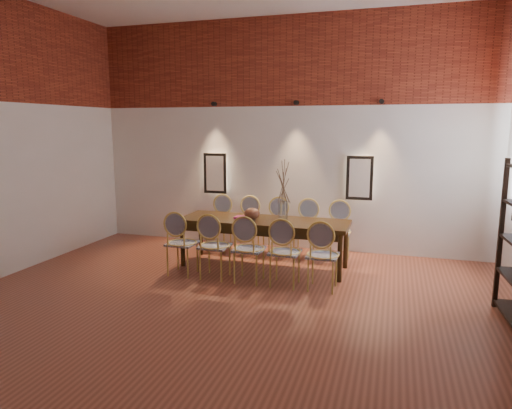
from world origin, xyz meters
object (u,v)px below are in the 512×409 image
(chair_near_e, at_px, (323,255))
(book, at_px, (243,218))
(bowl, at_px, (252,214))
(chair_near_b, at_px, (215,246))
(chair_far_b, at_px, (247,226))
(chair_far_a, at_px, (219,224))
(chair_far_d, at_px, (306,230))
(chair_near_a, at_px, (182,243))
(dining_table, at_px, (264,243))
(chair_near_c, at_px, (249,249))
(chair_far_e, at_px, (337,232))
(chair_far_c, at_px, (276,228))
(vase, at_px, (283,211))
(chair_near_d, at_px, (285,252))

(chair_near_e, xyz_separation_m, book, (-1.35, 0.70, 0.30))
(bowl, bearing_deg, chair_near_b, -119.17)
(chair_far_b, distance_m, bowl, 0.90)
(chair_near_b, xyz_separation_m, book, (0.21, 0.68, 0.30))
(chair_far_a, bearing_deg, bowl, 139.20)
(chair_far_a, bearing_deg, chair_far_d, -180.00)
(chair_near_a, relative_size, chair_far_b, 1.00)
(dining_table, height_order, chair_near_c, chair_near_c)
(chair_far_a, height_order, chair_far_d, same)
(chair_near_b, relative_size, chair_far_d, 1.00)
(chair_far_e, bearing_deg, chair_near_b, 41.88)
(chair_near_e, distance_m, chair_far_c, 1.73)
(chair_near_b, relative_size, chair_near_e, 1.00)
(chair_far_b, bearing_deg, chair_far_e, -180.00)
(vase, bearing_deg, chair_near_e, -44.57)
(chair_near_c, bearing_deg, dining_table, 90.00)
(chair_near_a, relative_size, chair_far_c, 1.00)
(chair_near_e, relative_size, chair_far_c, 1.00)
(chair_far_a, height_order, book, chair_far_a)
(chair_near_b, height_order, chair_far_d, same)
(chair_near_b, distance_m, bowl, 0.82)
(chair_near_a, relative_size, chair_near_c, 1.00)
(chair_near_a, bearing_deg, vase, 27.45)
(chair_near_e, xyz_separation_m, chair_far_c, (-1.01, 1.41, 0.00))
(chair_near_a, distance_m, chair_far_a, 1.39)
(chair_near_a, relative_size, vase, 3.13)
(dining_table, distance_m, chair_far_a, 1.25)
(chair_far_d, distance_m, chair_far_e, 0.52)
(chair_near_c, height_order, chair_far_b, same)
(chair_near_b, bearing_deg, chair_near_c, 0.00)
(chair_near_b, relative_size, chair_near_d, 1.00)
(chair_near_e, relative_size, chair_far_e, 1.00)
(vase, distance_m, book, 0.64)
(chair_near_e, xyz_separation_m, vase, (-0.72, 0.71, 0.43))
(chair_far_b, relative_size, chair_far_e, 1.00)
(chair_near_a, distance_m, chair_near_e, 2.07)
(dining_table, height_order, chair_far_e, chair_far_e)
(chair_far_e, bearing_deg, vase, 43.62)
(bowl, bearing_deg, vase, 5.05)
(chair_near_a, distance_m, vase, 1.57)
(chair_near_b, xyz_separation_m, bowl, (0.36, 0.64, 0.37))
(chair_near_e, bearing_deg, chair_near_d, 180.00)
(chair_far_a, bearing_deg, chair_near_a, 90.00)
(chair_near_b, distance_m, chair_far_a, 1.48)
(chair_near_d, relative_size, chair_near_e, 1.00)
(chair_near_a, bearing_deg, chair_near_e, -0.00)
(chair_near_c, height_order, bowl, chair_near_c)
(chair_near_c, relative_size, vase, 3.13)
(chair_near_e, height_order, chair_far_b, same)
(chair_far_a, distance_m, vase, 1.57)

